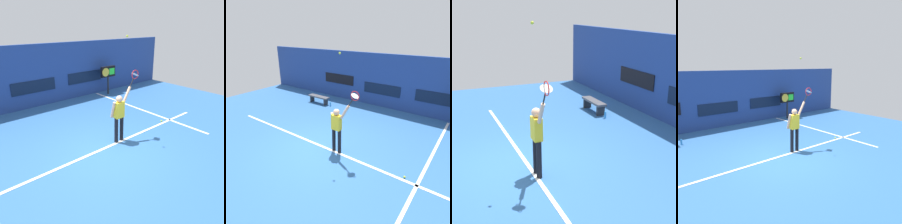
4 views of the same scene
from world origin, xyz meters
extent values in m
plane|color=#2D609E|center=(0.00, 0.00, 0.00)|extent=(18.00, 18.00, 0.00)
cube|color=navy|center=(0.00, 5.75, 1.51)|extent=(18.00, 0.20, 3.02)
cube|color=#0C1933|center=(0.00, 5.63, 1.04)|extent=(2.20, 0.03, 0.60)
cube|color=#0C1933|center=(3.00, 5.63, 1.08)|extent=(2.20, 0.03, 0.60)
cube|color=white|center=(0.00, 0.27, 0.01)|extent=(10.00, 0.10, 0.01)
cube|color=white|center=(3.67, 2.00, 0.01)|extent=(0.10, 7.00, 0.01)
cylinder|color=black|center=(0.61, 0.34, 0.46)|extent=(0.13, 0.13, 0.92)
cylinder|color=black|center=(0.86, 0.34, 0.46)|extent=(0.13, 0.13, 0.92)
cube|color=yellow|center=(0.73, 0.34, 1.20)|extent=(0.34, 0.20, 0.55)
sphere|color=#D8A884|center=(0.73, 0.34, 1.58)|extent=(0.22, 0.22, 0.22)
cylinder|color=#D8A884|center=(1.08, 0.34, 1.66)|extent=(0.37, 0.09, 0.55)
cylinder|color=#D8A884|center=(0.53, 0.42, 1.22)|extent=(0.09, 0.23, 0.58)
cylinder|color=black|center=(1.30, 0.34, 2.04)|extent=(0.18, 0.03, 0.28)
torus|color=red|center=(1.45, 0.34, 2.29)|extent=(0.43, 0.02, 0.43)
cylinder|color=silver|center=(1.45, 0.34, 2.29)|extent=(0.23, 0.27, 0.14)
sphere|color=#CCE033|center=(0.94, 0.24, 3.55)|extent=(0.07, 0.07, 0.07)
cylinder|color=black|center=(4.16, 5.02, 0.52)|extent=(0.10, 0.10, 1.03)
cube|color=black|center=(4.16, 5.02, 1.33)|extent=(0.95, 0.18, 0.60)
cylinder|color=gold|center=(3.91, 4.91, 1.33)|extent=(0.48, 0.02, 0.48)
cube|color=#26D833|center=(4.37, 4.91, 1.33)|extent=(0.38, 0.02, 0.36)
sphere|color=#CCE033|center=(3.26, 0.41, 0.03)|extent=(0.07, 0.07, 0.07)
camera|label=1|loc=(-4.07, -4.86, 3.91)|focal=36.13mm
camera|label=2|loc=(4.50, -4.72, 4.18)|focal=32.01mm
camera|label=3|loc=(7.51, -1.83, 3.82)|focal=52.87mm
camera|label=4|loc=(-5.01, -6.34, 3.34)|focal=38.27mm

